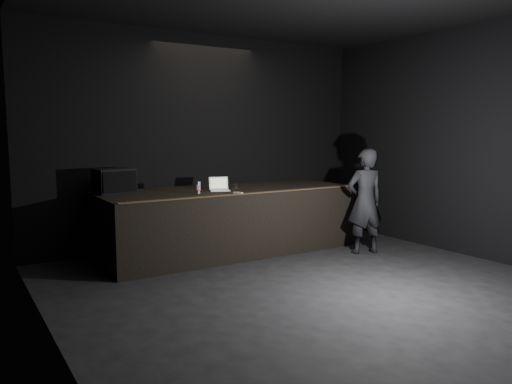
{
  "coord_description": "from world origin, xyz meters",
  "views": [
    {
      "loc": [
        -3.74,
        -4.13,
        1.91
      ],
      "look_at": [
        0.26,
        2.3,
        0.98
      ],
      "focal_mm": 35.0,
      "sensor_mm": 36.0,
      "label": 1
    }
  ],
  "objects_px": {
    "stage_riser": "(228,220)",
    "person": "(365,201)",
    "stage_monitor": "(115,181)",
    "beer_can": "(198,187)",
    "laptop": "(219,187)"
  },
  "relations": [
    {
      "from": "stage_riser",
      "to": "person",
      "type": "bearing_deg",
      "value": -35.57
    },
    {
      "from": "stage_riser",
      "to": "person",
      "type": "xyz_separation_m",
      "value": [
        1.75,
        -1.25,
        0.32
      ]
    },
    {
      "from": "stage_monitor",
      "to": "beer_can",
      "type": "xyz_separation_m",
      "value": [
        1.02,
        -0.67,
        -0.09
      ]
    },
    {
      "from": "stage_riser",
      "to": "beer_can",
      "type": "distance_m",
      "value": 0.93
    },
    {
      "from": "beer_can",
      "to": "person",
      "type": "height_order",
      "value": "person"
    },
    {
      "from": "stage_riser",
      "to": "beer_can",
      "type": "height_order",
      "value": "beer_can"
    },
    {
      "from": "stage_monitor",
      "to": "laptop",
      "type": "relative_size",
      "value": 1.6
    },
    {
      "from": "beer_can",
      "to": "person",
      "type": "xyz_separation_m",
      "value": [
        2.4,
        -0.95,
        -0.27
      ]
    },
    {
      "from": "stage_monitor",
      "to": "person",
      "type": "relative_size",
      "value": 0.36
    },
    {
      "from": "person",
      "to": "laptop",
      "type": "bearing_deg",
      "value": -15.35
    },
    {
      "from": "stage_riser",
      "to": "beer_can",
      "type": "xyz_separation_m",
      "value": [
        -0.65,
        -0.3,
        0.59
      ]
    },
    {
      "from": "stage_monitor",
      "to": "beer_can",
      "type": "height_order",
      "value": "stage_monitor"
    },
    {
      "from": "beer_can",
      "to": "person",
      "type": "relative_size",
      "value": 0.11
    },
    {
      "from": "stage_riser",
      "to": "stage_monitor",
      "type": "bearing_deg",
      "value": 167.39
    },
    {
      "from": "stage_monitor",
      "to": "person",
      "type": "distance_m",
      "value": 3.8
    }
  ]
}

